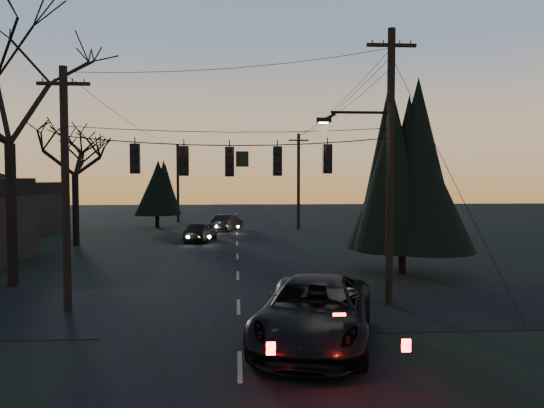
{
  "coord_description": "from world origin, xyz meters",
  "views": [
    {
      "loc": [
        -0.09,
        -8.87,
        4.71
      ],
      "look_at": [
        1.11,
        8.52,
        3.8
      ],
      "focal_mm": 35.0,
      "sensor_mm": 36.0,
      "label": 1
    }
  ],
  "objects": [
    {
      "name": "utility_pole_far_r",
      "position": [
        5.5,
        38.0,
        0.0
      ],
      "size": [
        1.8,
        0.3,
        8.5
      ],
      "primitive_type": null,
      "color": "black",
      "rests_on": "ground"
    },
    {
      "name": "bare_tree_dist",
      "position": [
        -10.98,
        27.97,
        6.69
      ],
      "size": [
        6.12,
        6.12,
        9.59
      ],
      "color": "black",
      "rests_on": "ground"
    },
    {
      "name": "main_road",
      "position": [
        0.0,
        20.0,
        0.01
      ],
      "size": [
        8.0,
        120.0,
        0.02
      ],
      "primitive_type": "cube",
      "color": "black",
      "rests_on": "ground"
    },
    {
      "name": "evergreen_dist",
      "position": [
        -7.28,
        40.18,
        3.46
      ],
      "size": [
        3.82,
        3.82,
        5.75
      ],
      "color": "black",
      "rests_on": "ground"
    },
    {
      "name": "utility_pole_right",
      "position": [
        5.5,
        10.0,
        0.0
      ],
      "size": [
        5.0,
        0.3,
        10.0
      ],
      "primitive_type": null,
      "color": "black",
      "rests_on": "ground"
    },
    {
      "name": "span_signal_assembly",
      "position": [
        -0.24,
        10.0,
        5.28
      ],
      "size": [
        11.5,
        0.44,
        1.54
      ],
      "color": "black",
      "rests_on": "ground"
    },
    {
      "name": "sedan_oncoming_b",
      "position": [
        -0.8,
        37.13,
        0.69
      ],
      "size": [
        2.8,
        4.46,
        1.39
      ],
      "primitive_type": "imported",
      "rotation": [
        0.0,
        0.0,
        2.8
      ],
      "color": "black",
      "rests_on": "ground"
    },
    {
      "name": "sedan_oncoming_a",
      "position": [
        -2.63,
        29.42,
        0.74
      ],
      "size": [
        2.5,
        4.59,
        1.48
      ],
      "primitive_type": "imported",
      "rotation": [
        0.0,
        0.0,
        2.96
      ],
      "color": "black",
      "rests_on": "ground"
    },
    {
      "name": "utility_pole_far_l",
      "position": [
        -6.0,
        46.0,
        0.0
      ],
      "size": [
        0.3,
        0.3,
        8.0
      ],
      "primitive_type": null,
      "color": "black",
      "rests_on": "ground"
    },
    {
      "name": "cross_road",
      "position": [
        0.0,
        10.0,
        0.01
      ],
      "size": [
        60.0,
        7.0,
        0.02
      ],
      "primitive_type": "cube",
      "color": "black",
      "rests_on": "ground"
    },
    {
      "name": "utility_pole_left",
      "position": [
        -6.0,
        10.0,
        0.0
      ],
      "size": [
        1.8,
        0.3,
        8.5
      ],
      "primitive_type": null,
      "color": "black",
      "rests_on": "ground"
    },
    {
      "name": "bare_tree_left",
      "position": [
        -9.62,
        14.33,
        8.53
      ],
      "size": [
        11.29,
        11.29,
        12.19
      ],
      "color": "black",
      "rests_on": "ground"
    },
    {
      "name": "evergreen_right",
      "position": [
        7.97,
        16.18,
        4.81
      ],
      "size": [
        4.54,
        4.54,
        8.43
      ],
      "color": "black",
      "rests_on": "ground"
    },
    {
      "name": "suv_near",
      "position": [
        2.12,
        5.64,
        0.9
      ],
      "size": [
        4.55,
        7.05,
        1.81
      ],
      "primitive_type": "imported",
      "rotation": [
        0.0,
        0.0,
        -0.26
      ],
      "color": "black",
      "rests_on": "ground"
    }
  ]
}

